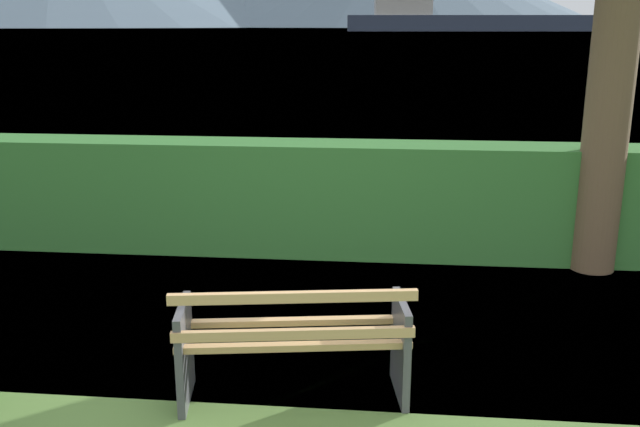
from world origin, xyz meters
The scene contains 5 objects.
ground_plane centered at (0.00, 0.00, 0.00)m, with size 1400.00×1400.00×0.00m, color #567A38.
water_surface centered at (0.00, 309.84, 0.00)m, with size 620.00×620.00×0.00m, color #6B8EA3.
park_bench centered at (0.01, -0.06, 0.42)m, with size 1.58×0.79×0.87m.
hedge_row centered at (0.00, 3.07, 0.61)m, with size 13.96×0.61×1.21m, color #387A33.
cargo_ship_large centered at (28.79, 239.90, 4.42)m, with size 102.40×22.43×15.82m.
Camera 1 is at (0.59, -4.19, 2.43)m, focal length 39.14 mm.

